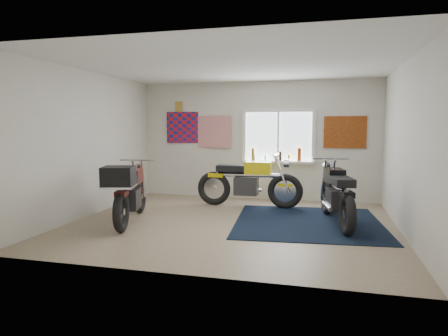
% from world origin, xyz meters
% --- Properties ---
extents(ground, '(5.50, 5.50, 0.00)m').
position_xyz_m(ground, '(0.00, 0.00, 0.00)').
color(ground, '#9E896B').
rests_on(ground, ground).
extents(room_shell, '(5.50, 5.50, 5.50)m').
position_xyz_m(room_shell, '(0.00, 0.00, 1.64)').
color(room_shell, white).
rests_on(room_shell, ground).
extents(navy_rug, '(2.73, 2.82, 0.01)m').
position_xyz_m(navy_rug, '(1.28, 0.38, 0.01)').
color(navy_rug, black).
rests_on(navy_rug, ground).
extents(window_assembly, '(1.66, 0.17, 1.26)m').
position_xyz_m(window_assembly, '(0.50, 2.47, 1.37)').
color(window_assembly, white).
rests_on(window_assembly, room_shell).
extents(oil_bottles, '(1.13, 0.09, 0.30)m').
position_xyz_m(oil_bottles, '(0.54, 2.40, 1.02)').
color(oil_bottles, '#8A5C14').
rests_on(oil_bottles, window_assembly).
extents(flag_display, '(1.60, 0.10, 1.17)m').
position_xyz_m(flag_display, '(-1.90, 2.48, 2.15)').
color(flag_display, red).
rests_on(flag_display, room_shell).
extents(triumph_poster, '(0.90, 0.03, 0.70)m').
position_xyz_m(triumph_poster, '(1.95, 2.48, 1.55)').
color(triumph_poster, '#A54C14').
rests_on(triumph_poster, room_shell).
extents(yellow_triumph, '(2.24, 0.67, 1.13)m').
position_xyz_m(yellow_triumph, '(0.00, 1.49, 0.50)').
color(yellow_triumph, black).
rests_on(yellow_triumph, ground).
extents(black_chrome_bike, '(0.73, 2.16, 1.12)m').
position_xyz_m(black_chrome_bike, '(1.75, 0.38, 0.49)').
color(black_chrome_bike, black).
rests_on(black_chrome_bike, navy_rug).
extents(maroon_tourer, '(0.94, 2.11, 1.08)m').
position_xyz_m(maroon_tourer, '(-1.71, -0.48, 0.56)').
color(maroon_tourer, black).
rests_on(maroon_tourer, ground).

